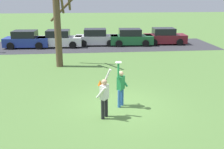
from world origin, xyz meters
TOP-DOWN VIEW (x-y plane):
  - ground_plane at (0.00, 0.00)m, footprint 120.00×120.00m
  - person_catcher at (-0.07, -0.04)m, footprint 0.54×0.58m
  - person_defender at (-0.87, -1.12)m, footprint 0.63×0.66m
  - frisbee_disc at (-0.20, -0.22)m, footprint 0.27×0.27m
  - parked_car_blue at (-7.01, 14.29)m, footprint 4.19×2.20m
  - parked_car_white at (-3.99, 14.34)m, footprint 4.19×2.20m
  - parked_car_silver at (-0.48, 14.86)m, footprint 4.19×2.20m
  - parked_car_green at (2.87, 14.51)m, footprint 4.19×2.20m
  - parked_car_maroon at (6.32, 14.80)m, footprint 4.19×2.20m
  - parking_strip at (-0.42, 14.52)m, footprint 22.79×6.40m
  - bare_tree_tall at (-3.31, 7.22)m, footprint 1.74×2.05m
  - field_cone_orange at (-0.82, 2.88)m, footprint 0.26×0.26m

SIDE VIEW (x-z plane):
  - ground_plane at x=0.00m, z-range 0.00..0.00m
  - parking_strip at x=-0.42m, z-range 0.00..0.01m
  - field_cone_orange at x=-0.82m, z-range 0.00..0.32m
  - parked_car_blue at x=-7.01m, z-range -0.07..1.52m
  - parked_car_white at x=-3.99m, z-range -0.07..1.52m
  - parked_car_silver at x=-0.48m, z-range -0.07..1.52m
  - parked_car_green at x=2.87m, z-range -0.07..1.52m
  - parked_car_maroon at x=6.32m, z-range -0.07..1.52m
  - person_defender at x=-0.87m, z-range -0.04..2.00m
  - person_catcher at x=-0.07m, z-range -0.06..2.02m
  - frisbee_disc at x=-0.20m, z-range 2.08..2.10m
  - bare_tree_tall at x=-3.31m, z-range -0.25..5.34m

